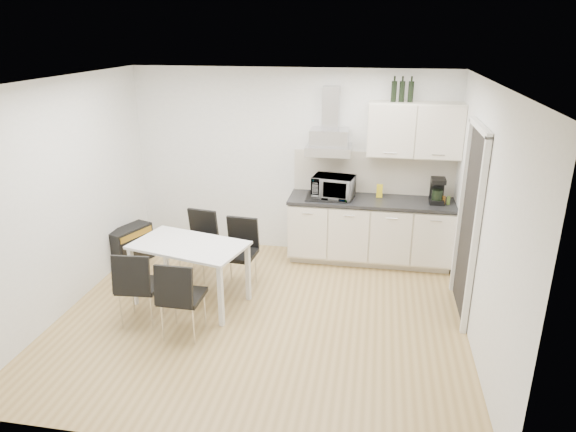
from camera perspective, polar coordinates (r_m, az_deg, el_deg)
name	(u,v)px	position (r m, az deg, el deg)	size (l,w,h in m)	color
ground	(262,316)	(5.95, -2.95, -11.06)	(4.50, 4.50, 0.00)	tan
wall_back	(291,163)	(7.28, 0.36, 5.96)	(4.50, 0.10, 2.60)	white
wall_front	(194,302)	(3.65, -10.36, -9.42)	(4.50, 0.10, 2.60)	white
wall_left	(64,197)	(6.28, -23.62, 1.94)	(0.10, 4.00, 2.60)	white
wall_right	(483,222)	(5.38, 20.87, -0.58)	(0.10, 4.00, 2.60)	white
ceiling	(257,81)	(5.12, -3.48, 14.71)	(4.50, 4.50, 0.00)	white
doorway	(467,225)	(5.96, 19.31, -0.97)	(0.08, 1.04, 2.10)	white
kitchenette	(374,205)	(7.06, 9.54, 1.25)	(2.22, 0.64, 2.52)	beige
dining_table	(189,251)	(6.05, -10.92, -3.87)	(1.42, 1.01, 0.75)	white
chair_far_left	(197,246)	(6.73, -10.08, -3.31)	(0.44, 0.50, 0.88)	black
chair_far_right	(238,255)	(6.40, -5.55, -4.36)	(0.44, 0.50, 0.88)	black
chair_near_left	(140,286)	(5.86, -16.12, -7.50)	(0.44, 0.50, 0.88)	black
chair_near_right	(183,297)	(5.53, -11.64, -8.83)	(0.44, 0.50, 0.88)	black
guitar_amp	(131,245)	(7.43, -17.08, -3.11)	(0.47, 0.68, 0.52)	black
floor_speaker	(203,234)	(7.86, -9.37, -1.94)	(0.20, 0.18, 0.33)	black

